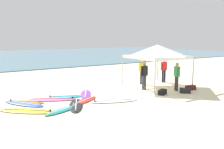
# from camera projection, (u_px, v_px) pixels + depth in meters

# --- Properties ---
(ground_plane) EXTENTS (80.00, 80.00, 0.00)m
(ground_plane) POSITION_uv_depth(u_px,v_px,m) (130.00, 94.00, 13.69)
(ground_plane) COLOR beige
(sea) EXTENTS (80.00, 36.00, 0.10)m
(sea) POSITION_uv_depth(u_px,v_px,m) (18.00, 56.00, 39.42)
(sea) COLOR #568499
(sea) RESTS_ON ground
(canopy_tent) EXTENTS (3.36, 3.36, 2.75)m
(canopy_tent) POSITION_uv_depth(u_px,v_px,m) (157.00, 50.00, 15.46)
(canopy_tent) COLOR #B7B7BC
(canopy_tent) RESTS_ON ground
(surfboard_orange) EXTENTS (1.78, 1.65, 0.19)m
(surfboard_orange) POSITION_uv_depth(u_px,v_px,m) (25.00, 102.00, 11.86)
(surfboard_orange) COLOR orange
(surfboard_orange) RESTS_ON ground
(surfboard_teal) EXTENTS (1.92, 1.16, 0.19)m
(surfboard_teal) POSITION_uv_depth(u_px,v_px,m) (62.00, 110.00, 10.55)
(surfboard_teal) COLOR #19847F
(surfboard_teal) RESTS_ON ground
(surfboard_cyan) EXTENTS (1.97, 1.19, 0.19)m
(surfboard_cyan) POSITION_uv_depth(u_px,v_px,m) (65.00, 97.00, 12.94)
(surfboard_cyan) COLOR #23B2CC
(surfboard_cyan) RESTS_ON ground
(surfboard_white) EXTENTS (2.50, 1.44, 0.19)m
(surfboard_white) POSITION_uv_depth(u_px,v_px,m) (114.00, 101.00, 12.09)
(surfboard_white) COLOR white
(surfboard_white) RESTS_ON ground
(surfboard_red) EXTENTS (2.15, 1.60, 0.19)m
(surfboard_red) POSITION_uv_depth(u_px,v_px,m) (84.00, 101.00, 12.07)
(surfboard_red) COLOR red
(surfboard_red) RESTS_ON ground
(surfboard_purple) EXTENTS (1.53, 2.16, 0.19)m
(surfboard_purple) POSITION_uv_depth(u_px,v_px,m) (86.00, 94.00, 13.58)
(surfboard_purple) COLOR purple
(surfboard_purple) RESTS_ON ground
(surfboard_yellow) EXTENTS (2.42, 2.20, 0.19)m
(surfboard_yellow) POSITION_uv_depth(u_px,v_px,m) (27.00, 111.00, 10.45)
(surfboard_yellow) COLOR yellow
(surfboard_yellow) RESTS_ON ground
(surfboard_blue) EXTENTS (1.81, 2.30, 0.19)m
(surfboard_blue) POSITION_uv_depth(u_px,v_px,m) (24.00, 104.00, 11.59)
(surfboard_blue) COLOR blue
(surfboard_blue) RESTS_ON ground
(surfboard_black) EXTENTS (1.59, 2.42, 0.19)m
(surfboard_black) POSITION_uv_depth(u_px,v_px,m) (76.00, 105.00, 11.33)
(surfboard_black) COLOR black
(surfboard_black) RESTS_ON ground
(surfboard_pink) EXTENTS (2.58, 1.80, 0.19)m
(surfboard_pink) POSITION_uv_depth(u_px,v_px,m) (52.00, 99.00, 12.40)
(surfboard_pink) COLOR pink
(surfboard_pink) RESTS_ON ground
(person_red) EXTENTS (0.55, 0.25, 1.71)m
(person_red) POSITION_uv_depth(u_px,v_px,m) (164.00, 69.00, 17.12)
(person_red) COLOR black
(person_red) RESTS_ON ground
(person_yellow) EXTENTS (0.37, 0.49, 1.71)m
(person_yellow) POSITION_uv_depth(u_px,v_px,m) (142.00, 70.00, 16.44)
(person_yellow) COLOR #2D2D33
(person_yellow) RESTS_ON ground
(person_black) EXTENTS (0.55, 0.23, 1.71)m
(person_black) POSITION_uv_depth(u_px,v_px,m) (144.00, 74.00, 14.72)
(person_black) COLOR #383842
(person_black) RESTS_ON ground
(person_green) EXTENTS (0.32, 0.53, 1.71)m
(person_green) POSITION_uv_depth(u_px,v_px,m) (177.00, 75.00, 14.44)
(person_green) COLOR #2D2D33
(person_green) RESTS_ON ground
(gear_bag_near_tent) EXTENTS (0.66, 0.64, 0.28)m
(gear_bag_near_tent) POSITION_uv_depth(u_px,v_px,m) (185.00, 91.00, 13.91)
(gear_bag_near_tent) COLOR #232328
(gear_bag_near_tent) RESTS_ON ground
(gear_bag_by_pole) EXTENTS (0.68, 0.54, 0.28)m
(gear_bag_by_pole) POSITION_uv_depth(u_px,v_px,m) (162.00, 92.00, 13.56)
(gear_bag_by_pole) COLOR black
(gear_bag_by_pole) RESTS_ON ground
(gear_bag_on_sand) EXTENTS (0.65, 0.42, 0.28)m
(gear_bag_on_sand) POSITION_uv_depth(u_px,v_px,m) (191.00, 88.00, 14.75)
(gear_bag_on_sand) COLOR #4C1919
(gear_bag_on_sand) RESTS_ON ground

